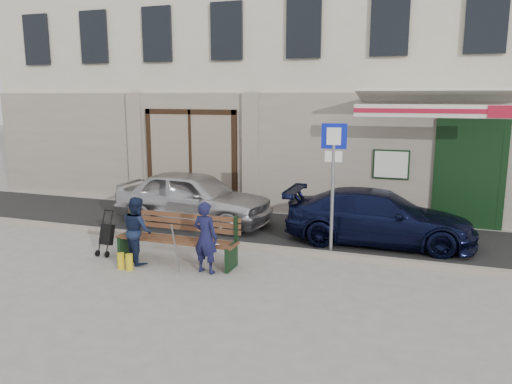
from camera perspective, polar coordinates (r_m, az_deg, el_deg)
The scene contains 11 objects.
ground at distance 8.98m, azimuth -2.85°, elevation -9.43°, with size 80.00×80.00×0.00m, color #9E9991.
asphalt_lane at distance 11.77m, azimuth 2.87°, elevation -4.43°, with size 60.00×3.20×0.01m, color #282828.
curb at distance 10.29m, azimuth 0.32°, elevation -6.38°, with size 60.00×0.18×0.12m, color #9E9384.
building at distance 16.65m, azimuth 8.58°, elevation 17.24°, with size 20.00×8.27×10.00m.
car_silver at distance 12.33m, azimuth -7.16°, elevation -0.63°, with size 1.58×3.92×1.33m, color silver.
car_navy at distance 10.97m, azimuth 13.87°, elevation -2.81°, with size 1.61×3.97×1.15m, color black.
parking_sign at distance 9.72m, azimuth 8.81°, elevation 2.65°, with size 0.48×0.09×2.61m.
bench at distance 9.61m, azimuth -9.29°, elevation -5.32°, with size 2.40×1.17×0.98m.
man at distance 8.93m, azimuth -5.79°, elevation -5.19°, with size 0.48×0.31×1.30m, color #15163A.
woman at distance 9.69m, azimuth -13.41°, elevation -4.25°, with size 0.62×0.48×1.27m, color #151E39.
stroller at distance 10.39m, azimuth -16.70°, elevation -4.78°, with size 0.27×0.37×0.89m.
Camera 1 is at (3.21, -7.78, 3.14)m, focal length 35.00 mm.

